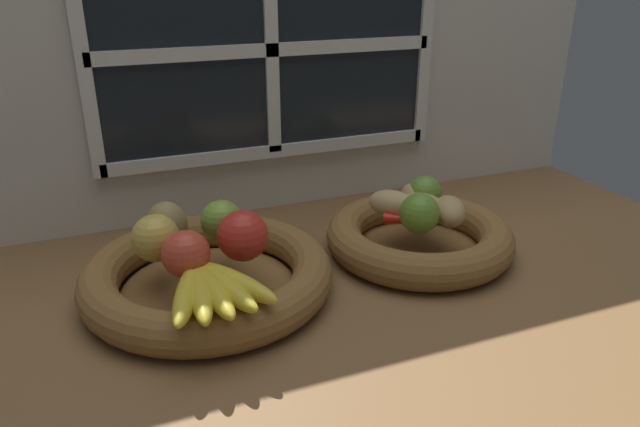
# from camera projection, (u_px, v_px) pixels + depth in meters

# --- Properties ---
(ground_plane) EXTENTS (1.40, 0.90, 0.03)m
(ground_plane) POSITION_uv_depth(u_px,v_px,m) (328.00, 277.00, 0.96)
(ground_plane) COLOR brown
(back_wall) EXTENTS (1.40, 0.05, 0.55)m
(back_wall) POSITION_uv_depth(u_px,v_px,m) (268.00, 65.00, 1.10)
(back_wall) COLOR silver
(back_wall) RESTS_ON ground_plane
(fruit_bowl_left) EXTENTS (0.37, 0.37, 0.06)m
(fruit_bowl_left) POSITION_uv_depth(u_px,v_px,m) (208.00, 275.00, 0.88)
(fruit_bowl_left) COLOR brown
(fruit_bowl_left) RESTS_ON ground_plane
(fruit_bowl_right) EXTENTS (0.31, 0.31, 0.06)m
(fruit_bowl_right) POSITION_uv_depth(u_px,v_px,m) (419.00, 237.00, 1.00)
(fruit_bowl_right) COLOR brown
(fruit_bowl_right) RESTS_ON ground_plane
(apple_red_front) EXTENTS (0.07, 0.07, 0.07)m
(apple_red_front) POSITION_uv_depth(u_px,v_px,m) (186.00, 254.00, 0.80)
(apple_red_front) COLOR #CC422D
(apple_red_front) RESTS_ON fruit_bowl_left
(apple_red_right) EXTENTS (0.07, 0.07, 0.07)m
(apple_red_right) POSITION_uv_depth(u_px,v_px,m) (243.00, 236.00, 0.84)
(apple_red_right) COLOR red
(apple_red_right) RESTS_ON fruit_bowl_left
(apple_green_back) EXTENTS (0.06, 0.06, 0.06)m
(apple_green_back) POSITION_uv_depth(u_px,v_px,m) (221.00, 221.00, 0.90)
(apple_green_back) COLOR #7AA338
(apple_green_back) RESTS_ON fruit_bowl_left
(apple_golden_left) EXTENTS (0.07, 0.07, 0.07)m
(apple_golden_left) POSITION_uv_depth(u_px,v_px,m) (156.00, 238.00, 0.84)
(apple_golden_left) COLOR gold
(apple_golden_left) RESTS_ON fruit_bowl_left
(pear_brown) EXTENTS (0.09, 0.09, 0.07)m
(pear_brown) POSITION_uv_depth(u_px,v_px,m) (167.00, 226.00, 0.87)
(pear_brown) COLOR olive
(pear_brown) RESTS_ON fruit_bowl_left
(banana_bunch_front) EXTENTS (0.15, 0.17, 0.03)m
(banana_bunch_front) POSITION_uv_depth(u_px,v_px,m) (211.00, 288.00, 0.75)
(banana_bunch_front) COLOR gold
(banana_bunch_front) RESTS_ON fruit_bowl_left
(potato_small) EXTENTS (0.08, 0.09, 0.05)m
(potato_small) POSITION_uv_depth(u_px,v_px,m) (449.00, 211.00, 0.96)
(potato_small) COLOR tan
(potato_small) RESTS_ON fruit_bowl_right
(potato_oblong) EXTENTS (0.09, 0.10, 0.05)m
(potato_oblong) POSITION_uv_depth(u_px,v_px,m) (392.00, 204.00, 0.99)
(potato_oblong) COLOR tan
(potato_oblong) RESTS_ON fruit_bowl_right
(potato_back) EXTENTS (0.08, 0.08, 0.05)m
(potato_back) POSITION_uv_depth(u_px,v_px,m) (418.00, 196.00, 1.02)
(potato_back) COLOR tan
(potato_back) RESTS_ON fruit_bowl_right
(potato_large) EXTENTS (0.09, 0.09, 0.05)m
(potato_large) POSITION_uv_depth(u_px,v_px,m) (421.00, 207.00, 0.98)
(potato_large) COLOR tan
(potato_large) RESTS_ON fruit_bowl_right
(lime_near) EXTENTS (0.06, 0.06, 0.06)m
(lime_near) POSITION_uv_depth(u_px,v_px,m) (419.00, 213.00, 0.93)
(lime_near) COLOR olive
(lime_near) RESTS_ON fruit_bowl_right
(lime_far) EXTENTS (0.06, 0.06, 0.06)m
(lime_far) POSITION_uv_depth(u_px,v_px,m) (425.00, 193.00, 1.02)
(lime_far) COLOR olive
(lime_far) RESTS_ON fruit_bowl_right
(chili_pepper) EXTENTS (0.09, 0.07, 0.02)m
(chili_pepper) POSITION_uv_depth(u_px,v_px,m) (415.00, 221.00, 0.96)
(chili_pepper) COLOR red
(chili_pepper) RESTS_ON fruit_bowl_right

